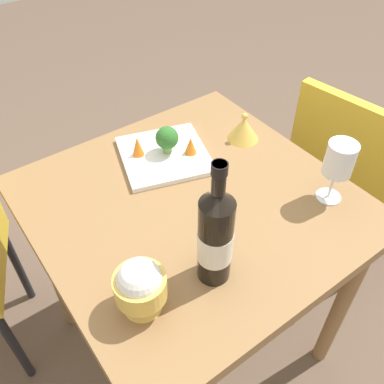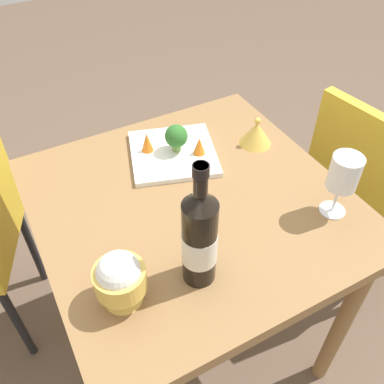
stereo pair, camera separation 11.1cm
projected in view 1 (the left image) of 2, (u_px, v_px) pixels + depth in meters
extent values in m
plane|color=brown|center=(192.00, 335.00, 1.65)|extent=(8.00, 8.00, 0.00)
cube|color=olive|center=(192.00, 205.00, 1.15)|extent=(0.81, 0.81, 0.04)
cylinder|color=olive|center=(342.00, 304.00, 1.35)|extent=(0.05, 0.05, 0.72)
cylinder|color=olive|center=(53.00, 265.00, 1.46)|extent=(0.05, 0.05, 0.72)
cylinder|color=olive|center=(210.00, 186.00, 1.76)|extent=(0.05, 0.05, 0.72)
cylinder|color=black|center=(15.00, 345.00, 1.40)|extent=(0.03, 0.03, 0.43)
cylinder|color=black|center=(17.00, 265.00, 1.64)|extent=(0.03, 0.03, 0.43)
cube|color=gold|center=(354.00, 173.00, 1.69)|extent=(0.45, 0.45, 0.02)
cube|color=gold|center=(343.00, 152.00, 1.45)|extent=(0.10, 0.40, 0.40)
cylinder|color=black|center=(328.00, 176.00, 2.02)|extent=(0.03, 0.03, 0.43)
cylinder|color=black|center=(285.00, 212.00, 1.85)|extent=(0.03, 0.03, 0.43)
cylinder|color=black|center=(355.00, 256.00, 1.67)|extent=(0.03, 0.03, 0.43)
cylinder|color=black|center=(215.00, 241.00, 0.88)|extent=(0.08, 0.07, 0.23)
cone|color=black|center=(218.00, 198.00, 0.79)|extent=(0.08, 0.07, 0.03)
cylinder|color=black|center=(219.00, 179.00, 0.76)|extent=(0.03, 0.03, 0.07)
cylinder|color=black|center=(219.00, 169.00, 0.74)|extent=(0.03, 0.03, 0.02)
cylinder|color=silver|center=(215.00, 245.00, 0.89)|extent=(0.08, 0.08, 0.08)
cylinder|color=white|center=(328.00, 197.00, 1.14)|extent=(0.07, 0.07, 0.00)
cylinder|color=white|center=(332.00, 185.00, 1.11)|extent=(0.01, 0.01, 0.08)
cylinder|color=white|center=(340.00, 159.00, 1.05)|extent=(0.08, 0.08, 0.09)
cone|color=gold|center=(142.00, 300.00, 0.88)|extent=(0.08, 0.08, 0.04)
cylinder|color=gold|center=(140.00, 287.00, 0.85)|extent=(0.11, 0.11, 0.05)
sphere|color=white|center=(139.00, 280.00, 0.83)|extent=(0.09, 0.09, 0.09)
cone|color=gold|center=(243.00, 129.00, 1.31)|extent=(0.10, 0.10, 0.07)
sphere|color=gold|center=(245.00, 116.00, 1.28)|extent=(0.02, 0.02, 0.02)
cube|color=white|center=(164.00, 155.00, 1.26)|extent=(0.31, 0.31, 0.02)
cylinder|color=#729E4C|center=(168.00, 148.00, 1.25)|extent=(0.03, 0.03, 0.03)
sphere|color=#2D6B28|center=(167.00, 138.00, 1.22)|extent=(0.07, 0.07, 0.07)
cone|color=orange|center=(138.00, 146.00, 1.23)|extent=(0.04, 0.04, 0.06)
cone|color=orange|center=(191.00, 145.00, 1.23)|extent=(0.04, 0.04, 0.05)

